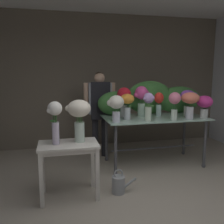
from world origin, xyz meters
The scene contains 19 objects.
ground_plane centered at (0.00, 1.69, 0.00)m, with size 7.42×7.42×0.00m, color #9E9384.
wall_back centered at (0.00, 3.37, 1.45)m, with size 5.44×0.12×2.90m, color #706656.
display_table_glass centered at (0.55, 1.89, 0.73)m, with size 1.79×0.91×0.87m.
side_table_white centered at (-1.01, 1.03, 0.63)m, with size 0.77×0.48×0.74m.
florist centered at (-0.32, 2.52, 1.02)m, with size 0.61×0.24×1.65m.
foliage_backdrop centered at (0.62, 2.22, 1.14)m, with size 2.05×0.31×0.62m.
vase_rosy_stock centered at (0.75, 1.55, 1.16)m, with size 0.20×0.20×0.46m.
vase_ivory_anemones centered at (-0.22, 1.62, 1.13)m, with size 0.27×0.24×0.43m.
vase_lilac_tulips centered at (0.31, 1.57, 1.14)m, with size 0.19×0.17×0.46m.
vase_crimson_carnations centered at (0.03, 2.05, 1.18)m, with size 0.25×0.25×0.52m.
vase_magenta_snapdragons centered at (1.35, 1.62, 1.11)m, with size 0.29×0.27×0.39m.
vase_sunset_freesia centered at (0.01, 1.76, 1.14)m, with size 0.23×0.23×0.43m.
vase_fuchsia_ranunculus centered at (0.35, 2.03, 1.20)m, with size 0.28×0.23×0.54m.
vase_scarlet_lilies centered at (0.66, 1.97, 1.12)m, with size 0.17×0.17×0.43m.
vase_violet_dahlias centered at (1.16, 1.85, 1.18)m, with size 0.32×0.27×0.47m.
vase_coral_peonies centered at (1.06, 1.59, 1.17)m, with size 0.33×0.30×0.45m.
vase_white_roses_tall centered at (-1.16, 1.03, 1.08)m, with size 0.19×0.18×0.55m.
vase_cream_lisianthus_tall centered at (-0.86, 1.08, 1.11)m, with size 0.33×0.30×0.56m.
watering_can centered at (-0.34, 0.97, 0.13)m, with size 0.35×0.18×0.34m.
Camera 1 is at (-1.15, -2.12, 1.65)m, focal length 39.48 mm.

